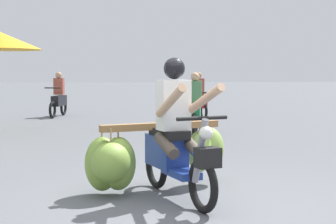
% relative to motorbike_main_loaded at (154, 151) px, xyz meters
% --- Properties ---
extents(ground_plane, '(120.00, 120.00, 0.00)m').
position_rel_motorbike_main_loaded_xyz_m(ground_plane, '(0.24, -0.74, -0.50)').
color(ground_plane, '#56595E').
extents(motorbike_main_loaded, '(1.75, 1.79, 1.58)m').
position_rel_motorbike_main_loaded_xyz_m(motorbike_main_loaded, '(0.00, 0.00, 0.00)').
color(motorbike_main_loaded, black).
rests_on(motorbike_main_loaded, ground).
extents(motorbike_distant_ahead_left, '(0.58, 1.60, 1.40)m').
position_rel_motorbike_main_loaded_xyz_m(motorbike_distant_ahead_left, '(-2.20, 10.46, 0.06)').
color(motorbike_distant_ahead_left, black).
rests_on(motorbike_distant_ahead_left, ground).
extents(motorbike_distant_ahead_right, '(0.57, 1.60, 1.40)m').
position_rel_motorbike_main_loaded_xyz_m(motorbike_distant_ahead_right, '(2.03, 9.32, 0.06)').
color(motorbike_distant_ahead_right, black).
rests_on(motorbike_distant_ahead_right, ground).
extents(motorbike_distant_far_ahead, '(0.57, 1.60, 1.40)m').
position_rel_motorbike_main_loaded_xyz_m(motorbike_distant_far_ahead, '(1.35, 5.52, 0.06)').
color(motorbike_distant_far_ahead, black).
rests_on(motorbike_distant_far_ahead, ground).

